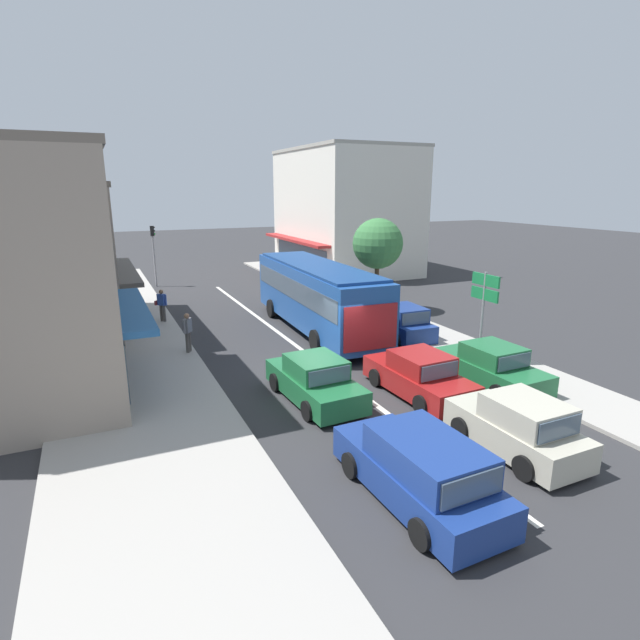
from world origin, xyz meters
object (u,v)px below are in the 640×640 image
(city_bus, at_px, (317,293))
(parked_sedan_kerb_front, at_px, (490,367))
(wagon_queue_far_back, at_px, (420,470))
(directional_road_sign, at_px, (484,295))
(parked_wagon_kerb_third, at_px, (347,300))
(sedan_behind_bus_near, at_px, (419,376))
(pedestrian_with_handbag_near, at_px, (162,303))
(street_tree_right, at_px, (378,244))
(parked_hatchback_kerb_second, at_px, (401,323))
(pedestrian_browsing_midblock, at_px, (188,330))
(traffic_light_downstreet, at_px, (153,246))
(hatchback_adjacent_lane_trail, at_px, (518,427))
(sedan_queue_gap_filler, at_px, (315,381))

(city_bus, xyz_separation_m, parked_sedan_kerb_front, (2.65, -8.77, -1.22))
(wagon_queue_far_back, distance_m, parked_sedan_kerb_front, 7.65)
(parked_sedan_kerb_front, height_order, directional_road_sign, directional_road_sign)
(city_bus, xyz_separation_m, parked_wagon_kerb_third, (2.90, 2.49, -1.14))
(city_bus, height_order, sedan_behind_bus_near, city_bus)
(pedestrian_with_handbag_near, bearing_deg, parked_sedan_kerb_front, -54.99)
(wagon_queue_far_back, distance_m, pedestrian_with_handbag_near, 17.93)
(parked_sedan_kerb_front, bearing_deg, street_tree_right, 79.87)
(parked_hatchback_kerb_second, relative_size, parked_wagon_kerb_third, 0.83)
(city_bus, distance_m, pedestrian_browsing_midblock, 6.43)
(parked_wagon_kerb_third, distance_m, traffic_light_downstreet, 15.18)
(pedestrian_browsing_midblock, bearing_deg, wagon_queue_far_back, -77.28)
(hatchback_adjacent_lane_trail, xyz_separation_m, pedestrian_with_handbag_near, (-6.57, 17.00, 0.36))
(city_bus, xyz_separation_m, sedan_queue_gap_filler, (-3.40, -7.40, -1.22))
(wagon_queue_far_back, relative_size, street_tree_right, 0.89)
(sedan_queue_gap_filler, relative_size, pedestrian_browsing_midblock, 2.62)
(sedan_behind_bus_near, bearing_deg, parked_hatchback_kerb_second, 61.67)
(traffic_light_downstreet, bearing_deg, sedan_queue_gap_filler, -84.38)
(hatchback_adjacent_lane_trail, relative_size, sedan_behind_bus_near, 0.87)
(pedestrian_with_handbag_near, relative_size, pedestrian_browsing_midblock, 1.00)
(traffic_light_downstreet, distance_m, street_tree_right, 16.30)
(directional_road_sign, relative_size, pedestrian_browsing_midblock, 2.21)
(hatchback_adjacent_lane_trail, bearing_deg, parked_hatchback_kerb_second, 73.21)
(parked_hatchback_kerb_second, distance_m, traffic_light_downstreet, 19.71)
(sedan_behind_bus_near, distance_m, traffic_light_downstreet, 24.08)
(sedan_queue_gap_filler, height_order, hatchback_adjacent_lane_trail, hatchback_adjacent_lane_trail)
(parked_wagon_kerb_third, bearing_deg, parked_sedan_kerb_front, -91.28)
(wagon_queue_far_back, height_order, parked_sedan_kerb_front, wagon_queue_far_back)
(city_bus, relative_size, street_tree_right, 2.13)
(parked_hatchback_kerb_second, bearing_deg, street_tree_right, 71.73)
(city_bus, distance_m, sedan_behind_bus_near, 8.54)
(parked_wagon_kerb_third, bearing_deg, city_bus, -139.37)
(parked_sedan_kerb_front, distance_m, directional_road_sign, 3.12)
(parked_hatchback_kerb_second, xyz_separation_m, parked_wagon_kerb_third, (-0.08, 5.21, 0.04))
(directional_road_sign, bearing_deg, hatchback_adjacent_lane_trail, -124.23)
(sedan_behind_bus_near, bearing_deg, parked_sedan_kerb_front, -6.63)
(hatchback_adjacent_lane_trail, xyz_separation_m, street_tree_right, (4.61, 14.82, 3.04))
(hatchback_adjacent_lane_trail, height_order, sedan_behind_bus_near, hatchback_adjacent_lane_trail)
(wagon_queue_far_back, height_order, sedan_behind_bus_near, wagon_queue_far_back)
(parked_hatchback_kerb_second, distance_m, directional_road_sign, 4.64)
(parked_hatchback_kerb_second, bearing_deg, traffic_light_downstreet, 115.96)
(wagon_queue_far_back, relative_size, hatchback_adjacent_lane_trail, 1.22)
(sedan_queue_gap_filler, height_order, sedan_behind_bus_near, same)
(hatchback_adjacent_lane_trail, relative_size, pedestrian_with_handbag_near, 2.28)
(city_bus, xyz_separation_m, hatchback_adjacent_lane_trail, (-0.00, -12.61, -1.17))
(parked_sedan_kerb_front, distance_m, traffic_light_downstreet, 25.15)
(sedan_queue_gap_filler, height_order, parked_sedan_kerb_front, same)
(parked_wagon_kerb_third, xyz_separation_m, traffic_light_downstreet, (-8.50, 12.41, 2.11))
(sedan_behind_bus_near, height_order, street_tree_right, street_tree_right)
(parked_wagon_kerb_third, bearing_deg, hatchback_adjacent_lane_trail, -100.88)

